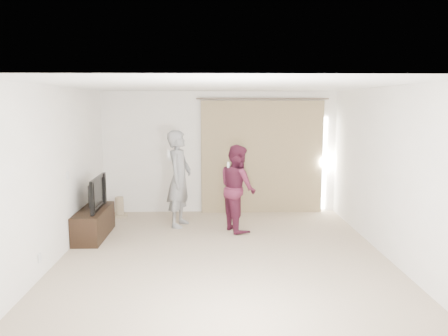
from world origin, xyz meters
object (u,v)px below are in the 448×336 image
at_px(tv_console, 94,223).
at_px(person_woman, 238,188).
at_px(tv, 92,193).
at_px(person_man, 179,179).

height_order(tv_console, person_woman, person_woman).
bearing_deg(tv, tv_console, -0.00).
xyz_separation_m(tv, person_woman, (2.57, 0.35, 0.01)).
xyz_separation_m(tv, person_man, (1.47, 0.67, 0.13)).
bearing_deg(person_woman, tv_console, -172.31).
bearing_deg(person_man, person_woman, -16.51).
bearing_deg(person_man, tv_console, -155.42).
relative_size(tv_console, person_woman, 0.82).
bearing_deg(person_woman, person_man, 163.49).
height_order(tv_console, tv, tv).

